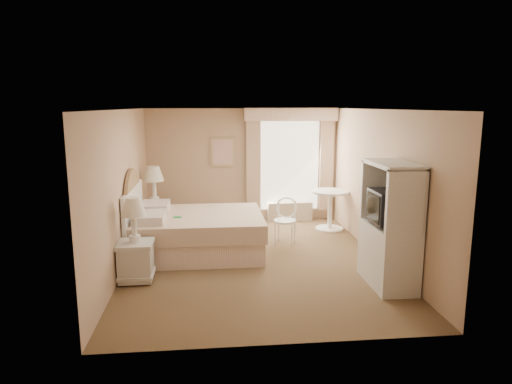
{
  "coord_description": "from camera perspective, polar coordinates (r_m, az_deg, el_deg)",
  "views": [
    {
      "loc": [
        -0.73,
        -7.27,
        2.56
      ],
      "look_at": [
        0.05,
        0.3,
        1.11
      ],
      "focal_mm": 32.0,
      "sensor_mm": 36.0,
      "label": 1
    }
  ],
  "objects": [
    {
      "name": "framed_art",
      "position": [
        10.04,
        -4.24,
        4.96
      ],
      "size": [
        0.52,
        0.04,
        0.62
      ],
      "color": "tan",
      "rests_on": "room"
    },
    {
      "name": "bed",
      "position": [
        8.1,
        -8.35,
        -4.92
      ],
      "size": [
        2.33,
        1.84,
        1.62
      ],
      "color": "#E0A891",
      "rests_on": "room"
    },
    {
      "name": "room",
      "position": [
        7.42,
        -0.11,
        0.59
      ],
      "size": [
        4.21,
        5.51,
        2.51
      ],
      "color": "brown",
      "rests_on": "ground"
    },
    {
      "name": "round_table",
      "position": [
        9.61,
        9.24,
        -1.45
      ],
      "size": [
        0.78,
        0.78,
        0.83
      ],
      "color": "white",
      "rests_on": "room"
    },
    {
      "name": "cafe_chair",
      "position": [
        8.61,
        3.73,
        -3.11
      ],
      "size": [
        0.53,
        0.53,
        0.86
      ],
      "rotation": [
        0.0,
        0.0,
        -0.36
      ],
      "color": "white",
      "rests_on": "room"
    },
    {
      "name": "nightstand_near",
      "position": [
        6.98,
        -14.84,
        -7.07
      ],
      "size": [
        0.51,
        0.51,
        1.24
      ],
      "color": "white",
      "rests_on": "room"
    },
    {
      "name": "nightstand_far",
      "position": [
        9.39,
        -12.5,
        -2.1
      ],
      "size": [
        0.56,
        0.56,
        1.35
      ],
      "color": "white",
      "rests_on": "room"
    },
    {
      "name": "armoire",
      "position": [
        6.82,
        16.36,
        -5.17
      ],
      "size": [
        0.54,
        1.08,
        1.79
      ],
      "color": "white",
      "rests_on": "room"
    },
    {
      "name": "window",
      "position": [
        10.15,
        4.3,
        3.84
      ],
      "size": [
        2.05,
        0.22,
        2.51
      ],
      "color": "white",
      "rests_on": "room"
    }
  ]
}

